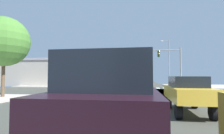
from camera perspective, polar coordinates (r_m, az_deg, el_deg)
ground at (r=22.27m, az=2.13°, el=-7.74°), size 90.00×90.00×0.05m
sidewalk_corner_ne at (r=35.60m, az=26.01°, el=-5.45°), size 12.00×12.00×0.14m
sidewalk_corner_nw at (r=37.50m, az=-15.76°, el=-5.47°), size 12.00×12.00×0.14m
crosswalk_near at (r=15.13m, az=-2.20°, el=-9.99°), size 13.50×2.00×0.01m
crosswalk_far at (r=29.53m, az=3.36°, el=-6.46°), size 13.50×2.00×0.01m
traffic_signal_mast at (r=29.70m, az=15.06°, el=2.72°), size 7.43×0.55×6.32m
street_lamp at (r=37.58m, az=17.01°, el=2.49°), size 1.78×0.32×8.93m
bank_building at (r=41.77m, az=-23.24°, el=-1.65°), size 17.44×11.10×5.11m
sidewalk_tree at (r=18.36m, az=-30.54°, el=6.81°), size 4.24×4.24×6.97m
sedan_nearside_1 at (r=46.05m, az=3.21°, el=-3.75°), size 1.80×4.30×1.88m
sedan_crossing_2 at (r=39.40m, az=-2.20°, el=-3.92°), size 1.80×4.30×1.88m
suv_queued_1 at (r=4.48m, az=0.43°, el=-9.31°), size 1.96×4.60×2.34m
box_truck_leading_2 at (r=37.44m, az=1.86°, el=-1.76°), size 2.40×7.20×4.85m
suv_middle_2 at (r=58.80m, az=1.53°, el=-3.27°), size 1.96×4.60×2.34m
sedan_inner_3 at (r=10.26m, az=22.32°, el=-6.97°), size 1.80×4.30×1.88m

